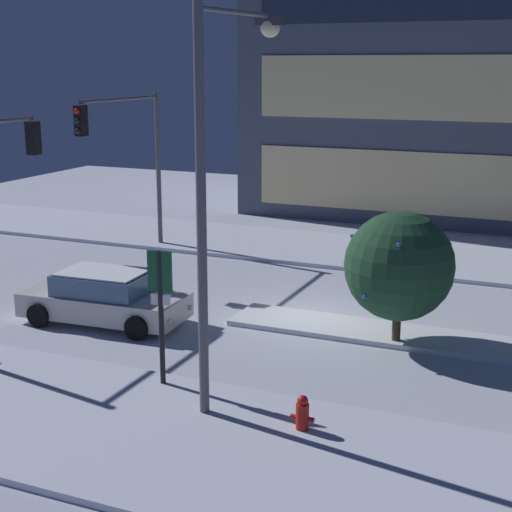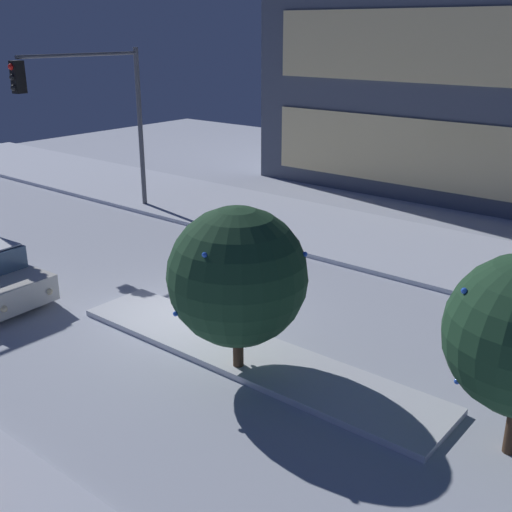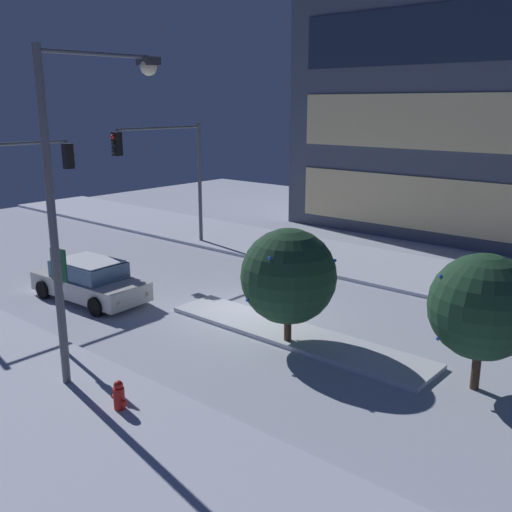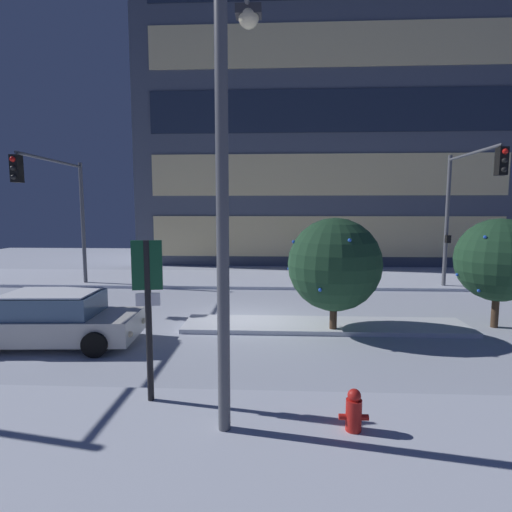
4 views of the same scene
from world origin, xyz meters
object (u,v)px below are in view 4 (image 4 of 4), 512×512
Objects in this scene: traffic_light_corner_far_left at (59,198)px; parking_info_sign at (148,302)px; street_lamp_arched at (232,116)px; decorated_tree_median at (334,265)px; decorated_tree_left_of_median at (499,260)px; fire_hydrant at (354,415)px; car_near at (52,320)px; traffic_light_corner_far_right at (466,197)px.

traffic_light_corner_far_left is 1.91× the size of parking_info_sign.
decorated_tree_median is at bearing -22.94° from street_lamp_arched.
decorated_tree_median reaches higher than decorated_tree_left_of_median.
parking_info_sign is 10.98m from decorated_tree_left_of_median.
traffic_light_corner_far_left is 7.18× the size of fire_hydrant.
decorated_tree_median is (7.95, 1.47, 1.40)m from car_near.
car_near reaches higher than fire_hydrant.
car_near is 1.51× the size of parking_info_sign.
car_near is 13.50m from decorated_tree_left_of_median.
car_near is 8.20m from decorated_tree_median.
traffic_light_corner_far_right is 8.80m from decorated_tree_median.
decorated_tree_median is (2.54, 4.92, -3.22)m from street_lamp_arched.
traffic_light_corner_far_left is 12.63m from parking_info_sign.
decorated_tree_left_of_median is at bearing -49.10° from street_lamp_arched.
parking_info_sign is at bearing -45.04° from traffic_light_corner_far_right.
car_near is 8.37m from traffic_light_corner_far_left.
traffic_light_corner_far_left is (-3.38, 6.78, 3.58)m from car_near.
decorated_tree_left_of_median is at bearing -12.92° from traffic_light_corner_far_right.
traffic_light_corner_far_right is at bearing 58.90° from fire_hydrant.
car_near is 0.76× the size of traffic_light_corner_far_right.
traffic_light_corner_far_left is at bearing 25.35° from parking_info_sign.
fire_hydrant is at bearing -31.10° from traffic_light_corner_far_right.
street_lamp_arched is at bearing -40.10° from traffic_light_corner_far_right.
traffic_light_corner_far_left is 12.69m from decorated_tree_median.
decorated_tree_median is (-6.36, -5.66, -2.21)m from traffic_light_corner_far_right.
traffic_light_corner_far_right is 1.79× the size of decorated_tree_median.
traffic_light_corner_far_right is 1.98× the size of parking_info_sign.
traffic_light_corner_far_right is (17.69, 0.35, 0.04)m from traffic_light_corner_far_left.
traffic_light_corner_far_right is at bearing 41.63° from decorated_tree_median.
fire_hydrant is 8.91m from decorated_tree_left_of_median.
decorated_tree_left_of_median is (-1.10, -4.79, -2.15)m from traffic_light_corner_far_right.
traffic_light_corner_far_right is 15.00m from parking_info_sign.
traffic_light_corner_far_left is 17.30m from decorated_tree_left_of_median.
traffic_light_corner_far_left is 0.96× the size of traffic_light_corner_far_right.
parking_info_sign reaches higher than fire_hydrant.
decorated_tree_median is at bearing 85.09° from fire_hydrant.
traffic_light_corner_far_right is (14.31, 7.12, 3.61)m from car_near.
traffic_light_corner_far_left reaches higher than car_near.
car_near is 7.91m from street_lamp_arched.
fire_hydrant is 5.98m from decorated_tree_median.
traffic_light_corner_far_right is 0.77× the size of street_lamp_arched.
decorated_tree_median is (4.13, 4.82, 0.07)m from parking_info_sign.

